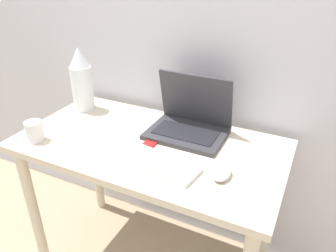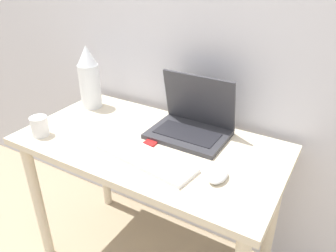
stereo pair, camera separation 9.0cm
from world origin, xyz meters
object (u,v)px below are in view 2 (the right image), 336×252
at_px(vase, 89,78).
at_px(mug, 40,126).
at_px(keyboard, 145,158).
at_px(mouse, 218,176).
at_px(mp3_player, 151,142).
at_px(laptop, 192,122).

relative_size(vase, mug, 3.65).
height_order(keyboard, mouse, mouse).
relative_size(mouse, mp3_player, 1.72).
xyz_separation_m(keyboard, mouse, (0.29, 0.03, 0.01)).
bearing_deg(keyboard, mug, -171.95).
height_order(vase, mug, vase).
bearing_deg(vase, mouse, -16.82).
relative_size(mouse, vase, 0.32).
distance_m(keyboard, mouse, 0.29).
bearing_deg(mp3_player, keyboard, -67.55).
bearing_deg(laptop, mug, -147.95).
bearing_deg(mug, keyboard, 8.05).
bearing_deg(mouse, laptop, 132.80).
relative_size(vase, mp3_player, 5.31).
relative_size(keyboard, mouse, 4.26).
bearing_deg(keyboard, mp3_player, 112.45).
height_order(keyboard, mp3_player, keyboard).
distance_m(mouse, vase, 0.86).
relative_size(laptop, mp3_player, 5.55).
bearing_deg(mug, laptop, 32.05).
relative_size(keyboard, vase, 1.38).
distance_m(mouse, mug, 0.80).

